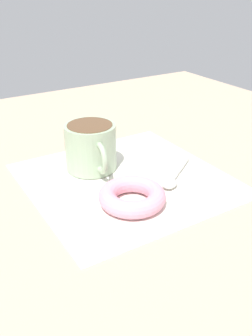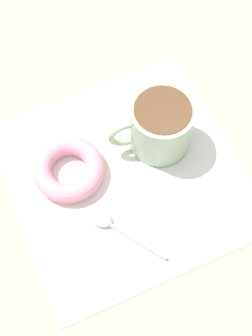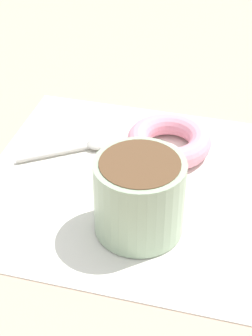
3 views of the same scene
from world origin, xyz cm
name	(u,v)px [view 2 (image 2 of 3)]	position (x,y,z in cm)	size (l,w,h in cm)	color
ground_plane	(124,190)	(0.00, 0.00, -1.00)	(120.00, 120.00, 2.00)	tan
napkin	(126,175)	(-1.63, 1.01, 0.15)	(32.28, 32.28, 0.30)	white
coffee_cup	(160,125)	(-4.80, 7.60, 4.57)	(9.05, 12.23, 8.26)	#9EB793
donut	(69,169)	(-5.05, -6.33, 1.64)	(10.24, 10.24, 2.69)	pink
spoon	(110,224)	(4.51, -4.10, 0.70)	(11.04, 8.09, 0.90)	#B7B2A8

